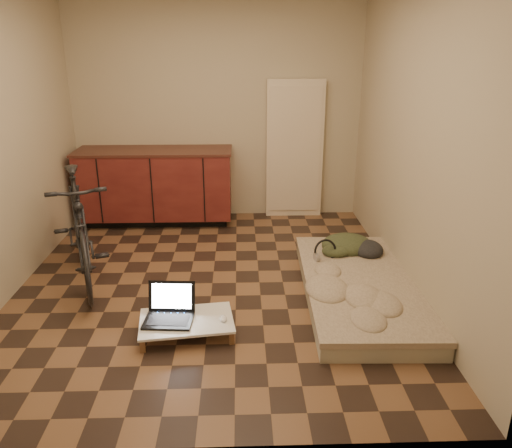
{
  "coord_description": "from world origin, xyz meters",
  "views": [
    {
      "loc": [
        0.27,
        -4.17,
        2.11
      ],
      "look_at": [
        0.41,
        0.08,
        0.55
      ],
      "focal_mm": 35.0,
      "sensor_mm": 36.0,
      "label": 1
    }
  ],
  "objects_px": {
    "laptop": "(170,312)",
    "futon": "(359,288)",
    "lap_desk": "(187,321)",
    "bicycle": "(79,222)"
  },
  "relations": [
    {
      "from": "laptop",
      "to": "futon",
      "type": "bearing_deg",
      "value": 22.3
    },
    {
      "from": "lap_desk",
      "to": "laptop",
      "type": "xyz_separation_m",
      "value": [
        -0.13,
        0.03,
        0.07
      ]
    },
    {
      "from": "lap_desk",
      "to": "bicycle",
      "type": "bearing_deg",
      "value": 129.64
    },
    {
      "from": "bicycle",
      "to": "futon",
      "type": "bearing_deg",
      "value": -29.82
    },
    {
      "from": "futon",
      "to": "lap_desk",
      "type": "distance_m",
      "value": 1.55
    },
    {
      "from": "futon",
      "to": "laptop",
      "type": "relative_size",
      "value": 5.19
    },
    {
      "from": "futon",
      "to": "lap_desk",
      "type": "xyz_separation_m",
      "value": [
        -1.45,
        -0.54,
        0.02
      ]
    },
    {
      "from": "futon",
      "to": "lap_desk",
      "type": "relative_size",
      "value": 2.64
    },
    {
      "from": "lap_desk",
      "to": "laptop",
      "type": "bearing_deg",
      "value": 160.27
    },
    {
      "from": "bicycle",
      "to": "laptop",
      "type": "bearing_deg",
      "value": -65.86
    }
  ]
}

